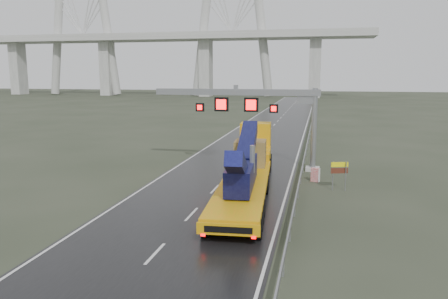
% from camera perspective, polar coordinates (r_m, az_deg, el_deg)
% --- Properties ---
extents(ground, '(400.00, 400.00, 0.00)m').
position_cam_1_polar(ground, '(23.18, -7.16, -11.48)').
color(ground, '#2C3324').
rests_on(ground, ground).
extents(road, '(11.00, 200.00, 0.02)m').
position_cam_1_polar(road, '(61.32, 5.43, 1.96)').
color(road, black).
rests_on(road, ground).
extents(guardrail, '(0.20, 140.00, 1.40)m').
position_cam_1_polar(guardrail, '(50.90, 10.87, 0.99)').
color(guardrail, gray).
rests_on(guardrail, ground).
extents(sign_gantry, '(14.90, 1.20, 7.42)m').
position_cam_1_polar(sign_gantry, '(38.75, 4.62, 5.70)').
color(sign_gantry, '#A0A09B').
rests_on(sign_gantry, ground).
extents(heavy_haul_truck, '(4.59, 20.82, 4.85)m').
position_cam_1_polar(heavy_haul_truck, '(32.93, 3.27, -1.58)').
color(heavy_haul_truck, orange).
rests_on(heavy_haul_truck, ground).
extents(exit_sign_pair, '(1.22, 0.41, 2.15)m').
position_cam_1_polar(exit_sign_pair, '(32.73, 14.84, -2.64)').
color(exit_sign_pair, gray).
rests_on(exit_sign_pair, ground).
extents(striped_barrier, '(0.73, 0.56, 1.09)m').
position_cam_1_polar(striped_barrier, '(35.19, 11.84, -3.26)').
color(striped_barrier, red).
rests_on(striped_barrier, ground).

